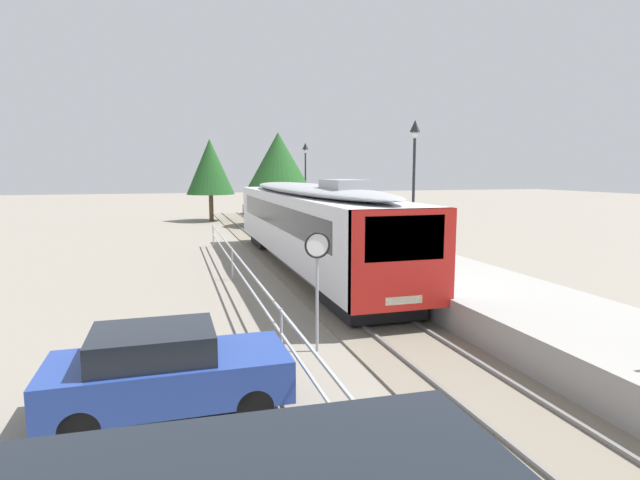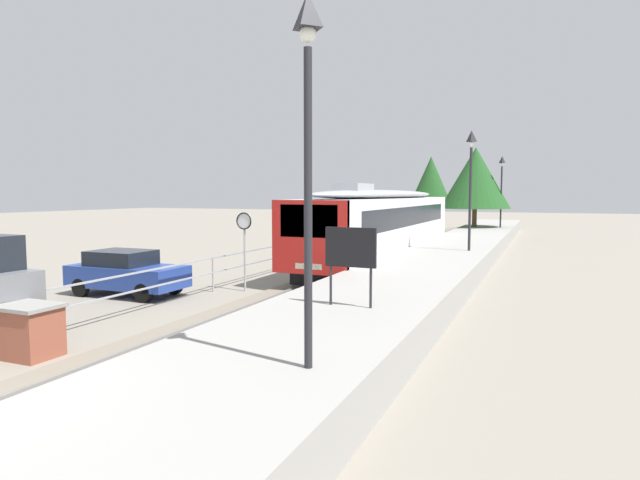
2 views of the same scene
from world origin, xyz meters
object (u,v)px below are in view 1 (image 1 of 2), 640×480
parked_hatchback_blue (166,370)px  commuter_train (308,220)px  speed_limit_sign (317,261)px  platform_lamp_mid_platform (414,160)px  platform_lamp_far_end (305,165)px

parked_hatchback_blue → commuter_train: bearing=64.2°
commuter_train → speed_limit_sign: size_ratio=6.61×
platform_lamp_mid_platform → parked_hatchback_blue: bearing=-133.0°
platform_lamp_mid_platform → speed_limit_sign: platform_lamp_mid_platform is taller
platform_lamp_mid_platform → platform_lamp_far_end: (0.00, 17.78, 0.00)m
commuter_train → platform_lamp_mid_platform: platform_lamp_mid_platform is taller
commuter_train → platform_lamp_mid_platform: size_ratio=3.47×
platform_lamp_mid_platform → platform_lamp_far_end: 17.78m
parked_hatchback_blue → platform_lamp_mid_platform: bearing=47.0°
commuter_train → speed_limit_sign: bearing=-103.8°
platform_lamp_far_end → platform_lamp_mid_platform: bearing=-90.0°
platform_lamp_mid_platform → platform_lamp_far_end: bearing=90.0°
platform_lamp_mid_platform → platform_lamp_far_end: size_ratio=1.00×
speed_limit_sign → platform_lamp_far_end: bearing=75.8°
platform_lamp_far_end → speed_limit_sign: platform_lamp_far_end is taller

